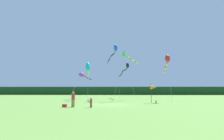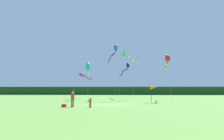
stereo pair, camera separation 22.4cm
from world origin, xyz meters
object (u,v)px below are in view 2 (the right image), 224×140
at_px(banner_flag_pole, 153,87).
at_px(kite_black, 126,68).
at_px(kite_cyan, 88,67).
at_px(kite_purple, 83,74).
at_px(kite_blue, 114,51).
at_px(kite_red, 167,60).
at_px(person_child, 90,102).
at_px(cooler_box, 64,106).
at_px(kite_green, 126,54).
at_px(person_adult, 73,98).

distance_m(banner_flag_pole, kite_black, 14.10).
relative_size(kite_cyan, kite_purple, 0.85).
xyz_separation_m(kite_blue, kite_purple, (-6.86, 3.53, -4.15)).
relative_size(kite_red, kite_purple, 0.97).
relative_size(person_child, kite_red, 0.13).
height_order(person_child, kite_blue, kite_blue).
height_order(cooler_box, kite_blue, kite_blue).
xyz_separation_m(kite_green, kite_cyan, (-7.23, 2.32, -2.05)).
relative_size(kite_green, kite_purple, 1.06).
distance_m(person_child, kite_blue, 17.02).
bearing_deg(kite_purple, person_adult, -81.58).
bearing_deg(kite_blue, kite_red, -21.69).
xyz_separation_m(banner_flag_pole, kite_purple, (-12.68, 11.21, 3.05)).
height_order(person_child, kite_purple, kite_purple).
relative_size(kite_cyan, kite_blue, 0.69).
xyz_separation_m(kite_cyan, kite_red, (14.15, -3.35, 0.69)).
bearing_deg(person_child, kite_black, 76.42).
bearing_deg(kite_blue, kite_black, 64.46).
distance_m(person_adult, kite_red, 17.96).
xyz_separation_m(person_child, kite_blue, (2.23, 14.37, 8.86)).
bearing_deg(person_child, kite_green, 69.57).
height_order(kite_black, kite_blue, kite_blue).
distance_m(kite_green, kite_purple, 11.27).
height_order(banner_flag_pole, kite_purple, kite_purple).
height_order(banner_flag_pole, kite_cyan, kite_cyan).
height_order(kite_green, kite_purple, kite_green).
xyz_separation_m(person_adult, person_child, (2.02, -0.29, -0.34)).
height_order(banner_flag_pole, kite_black, kite_black).
bearing_deg(person_child, kite_purple, 104.50).
distance_m(person_child, kite_black, 21.10).
height_order(kite_green, kite_blue, kite_blue).
xyz_separation_m(cooler_box, kite_purple, (-1.61, 17.37, 5.16)).
xyz_separation_m(person_child, banner_flag_pole, (8.05, 6.68, 1.66)).
bearing_deg(person_adult, kite_cyan, 93.38).
height_order(kite_red, kite_blue, kite_blue).
relative_size(cooler_box, kite_green, 0.05).
relative_size(person_child, kite_black, 0.10).
bearing_deg(kite_black, banner_flag_pole, -75.62).
bearing_deg(kite_green, person_adult, -119.15).
bearing_deg(kite_purple, banner_flag_pole, -41.49).
bearing_deg(banner_flag_pole, kite_black, 104.38).
relative_size(person_child, kite_green, 0.12).
relative_size(kite_green, kite_red, 1.10).
height_order(kite_black, kite_cyan, kite_black).
relative_size(person_adult, kite_green, 0.19).
bearing_deg(cooler_box, kite_blue, 69.26).
xyz_separation_m(kite_green, kite_purple, (-9.02, 6.11, -2.92)).
bearing_deg(person_adult, banner_flag_pole, 32.39).
height_order(person_child, banner_flag_pole, banner_flag_pole).
bearing_deg(kite_blue, person_child, -98.83).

